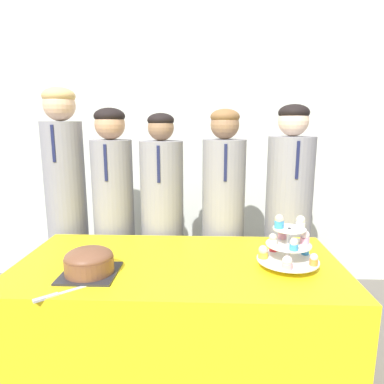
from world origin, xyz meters
The scene contains 10 objects.
wall_back centered at (0.00, 1.77, 1.35)m, with size 9.00×0.06×2.70m.
table centered at (0.00, 0.39, 0.36)m, with size 1.57×0.78×0.71m.
round_cake centered at (-0.39, 0.23, 0.77)m, with size 0.24×0.24×0.12m.
cake_knife centered at (-0.45, 0.05, 0.71)m, with size 0.25×0.22×0.01m.
cupcake_stand centered at (0.51, 0.34, 0.82)m, with size 0.29×0.29×0.26m.
student_0 centered at (-0.78, 0.95, 0.79)m, with size 0.25×0.26×1.60m.
student_1 centered at (-0.47, 0.95, 0.72)m, with size 0.26×0.27×1.47m.
student_2 centered at (-0.15, 0.95, 0.68)m, with size 0.27×0.28×1.44m.
student_3 centered at (0.24, 0.95, 0.70)m, with size 0.27×0.28×1.47m.
student_4 centered at (0.66, 0.95, 0.71)m, with size 0.29×0.29×1.49m.
Camera 1 is at (0.12, -1.18, 1.38)m, focal length 32.00 mm.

